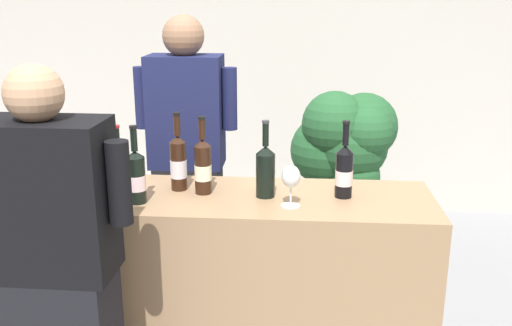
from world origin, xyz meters
TOP-DOWN VIEW (x-y plane):
  - wall_back at (0.00, 2.60)m, footprint 8.00×0.10m
  - counter at (0.00, 0.00)m, footprint 1.84×0.54m
  - wine_bottle_0 at (0.53, 0.02)m, footprint 0.08×0.08m
  - wine_bottle_1 at (-0.44, -0.05)m, footprint 0.07×0.07m
  - wine_bottle_2 at (-0.08, 0.02)m, footprint 0.07×0.07m
  - wine_bottle_3 at (-0.34, -0.12)m, footprint 0.08×0.08m
  - wine_bottle_4 at (-0.20, 0.06)m, footprint 0.07×0.07m
  - wine_bottle_5 at (0.19, 0.00)m, footprint 0.08×0.08m
  - wine_glass at (0.30, -0.11)m, footprint 0.08×0.08m
  - ice_bucket at (-0.76, -0.04)m, footprint 0.21×0.21m
  - person_server at (-0.28, 0.64)m, footprint 0.55×0.24m
  - person_guest at (-0.53, -0.56)m, footprint 0.61×0.25m
  - potted_shrub at (0.63, 1.21)m, footprint 0.68×0.54m

SIDE VIEW (x-z plane):
  - counter at x=0.00m, z-range 0.00..1.01m
  - person_guest at x=-0.53m, z-range -0.03..1.61m
  - person_server at x=-0.28m, z-range -0.01..1.75m
  - potted_shrub at x=0.63m, z-range 0.26..1.54m
  - wine_bottle_3 at x=-0.34m, z-range 0.96..1.29m
  - ice_bucket at x=-0.76m, z-range 1.01..1.24m
  - wine_bottle_0 at x=0.53m, z-range 0.96..1.29m
  - wine_bottle_1 at x=-0.44m, z-range 0.97..1.29m
  - wine_glass at x=0.30m, z-range 1.04..1.22m
  - wine_bottle_5 at x=0.19m, z-range 0.96..1.30m
  - wine_bottle_2 at x=-0.08m, z-range 0.96..1.31m
  - wine_bottle_4 at x=-0.20m, z-range 0.96..1.31m
  - wall_back at x=0.00m, z-range 0.00..2.80m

